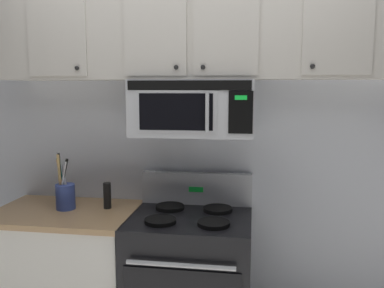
{
  "coord_description": "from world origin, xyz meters",
  "views": [
    {
      "loc": [
        0.38,
        -1.97,
        1.7
      ],
      "look_at": [
        0.0,
        0.49,
        1.35
      ],
      "focal_mm": 37.5,
      "sensor_mm": 36.0,
      "label": 1
    }
  ],
  "objects": [
    {
      "name": "back_wall",
      "position": [
        0.0,
        0.79,
        1.35
      ],
      "size": [
        5.2,
        0.1,
        2.7
      ],
      "primitive_type": "cube",
      "color": "silver",
      "rests_on": "ground_plane"
    },
    {
      "name": "utensil_crock_blue",
      "position": [
        -0.85,
        0.45,
        1.01
      ],
      "size": [
        0.13,
        0.13,
        0.38
      ],
      "color": "#384C9E",
      "rests_on": "counter_segment"
    },
    {
      "name": "pepper_mill",
      "position": [
        -0.58,
        0.51,
        0.99
      ],
      "size": [
        0.05,
        0.05,
        0.18
      ],
      "primitive_type": "cylinder",
      "color": "black",
      "rests_on": "counter_segment"
    },
    {
      "name": "upper_cabinets",
      "position": [
        -0.0,
        0.57,
        2.02
      ],
      "size": [
        2.5,
        0.36,
        0.55
      ],
      "color": "#BCB7AD"
    },
    {
      "name": "stove_range",
      "position": [
        0.0,
        0.42,
        0.47
      ],
      "size": [
        0.76,
        0.69,
        1.12
      ],
      "color": "black",
      "rests_on": "ground_plane"
    },
    {
      "name": "salt_shaker",
      "position": [
        -0.9,
        0.6,
        0.96
      ],
      "size": [
        0.05,
        0.05,
        0.12
      ],
      "color": "white",
      "rests_on": "counter_segment"
    },
    {
      "name": "counter_segment",
      "position": [
        -0.84,
        0.43,
        0.45
      ],
      "size": [
        0.93,
        0.65,
        0.9
      ],
      "color": "white",
      "rests_on": "ground_plane"
    },
    {
      "name": "over_range_microwave",
      "position": [
        -0.0,
        0.54,
        1.58
      ],
      "size": [
        0.76,
        0.43,
        0.35
      ],
      "color": "#B7BABF"
    }
  ]
}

